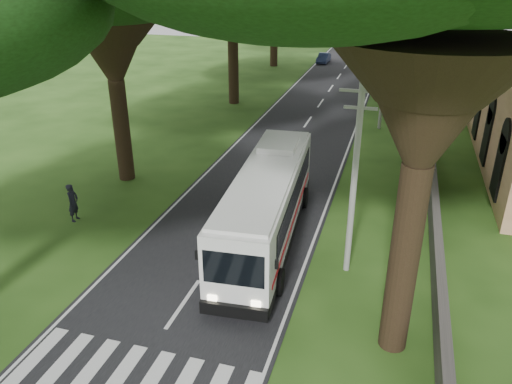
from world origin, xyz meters
name	(u,v)px	position (x,y,z in m)	size (l,w,h in m)	color
ground	(159,339)	(0.00, 0.00, 0.00)	(140.00, 140.00, 0.00)	#214012
road	(305,126)	(0.00, 25.00, 0.01)	(8.00, 120.00, 0.04)	black
crosswalk	(129,383)	(0.00, -2.00, 0.00)	(8.00, 3.00, 0.01)	silver
property_wall	(429,132)	(9.00, 24.00, 0.60)	(0.35, 50.00, 1.20)	#383533
pole_near	(355,176)	(5.50, 6.00, 4.18)	(1.60, 0.24, 8.00)	gray
pole_mid	(385,73)	(5.50, 26.00, 4.18)	(1.60, 0.24, 8.00)	gray
pole_far	(395,37)	(5.50, 46.00, 4.18)	(1.60, 0.24, 8.00)	gray
coach_bus	(267,203)	(1.71, 7.44, 1.86)	(3.39, 11.84, 3.45)	white
distant_car_b	(324,58)	(-3.00, 51.57, 0.61)	(1.23, 3.54, 1.17)	navy
distant_car_c	(372,43)	(1.88, 64.79, 0.78)	(2.10, 5.17, 1.50)	maroon
pedestrian	(73,202)	(-7.77, 6.60, 0.95)	(0.69, 0.46, 1.90)	black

